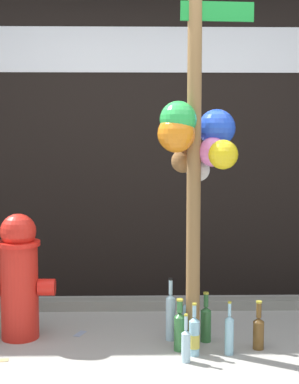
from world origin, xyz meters
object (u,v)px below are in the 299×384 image
Objects in this scene: bottle_6 at (188,319)px; bottle_7 at (171,315)px; fire_hydrant at (19,276)px; bottle_4 at (259,331)px; bottle_2 at (186,344)px; bottle_3 at (180,329)px; bottle_5 at (229,334)px; bottle_1 at (206,322)px; bottle_0 at (194,337)px; memorial_post at (196,116)px.

bottle_7 reaches higher than bottle_6.
fire_hydrant is at bearing 177.60° from bottle_6.
bottle_4 is 0.59m from bottle_7.
bottle_7 is at bearing 100.68° from bottle_2.
bottle_5 is at bearing -13.56° from bottle_3.
bottle_1 is at bearing -4.57° from fire_hydrant.
bottle_3 is (1.08, -0.26, -0.29)m from fire_hydrant.
bottle_1 is 0.98× the size of bottle_6.
bottle_6 is at bearing 156.22° from bottle_4.
bottle_3 is at bearing -13.53° from fire_hydrant.
fire_hydrant is at bearing 163.54° from bottle_0.
bottle_4 is (0.43, 0.10, 0.00)m from bottle_0.
bottle_6 reaches higher than bottle_3.
fire_hydrant is at bearing 175.43° from bottle_1.
bottle_0 is at bearing -16.46° from fire_hydrant.
bottle_0 is 1.12× the size of bottle_2.
bottle_1 is 0.99× the size of bottle_5.
fire_hydrant reaches higher than bottle_6.
bottle_7 reaches higher than bottle_0.
fire_hydrant reaches higher than bottle_1.
bottle_6 is (0.04, 0.40, 0.03)m from bottle_2.
bottle_1 is at bearing 40.16° from bottle_3.
memorial_post is 6.27× the size of bottle_7.
fire_hydrant is 2.85× the size of bottle_2.
bottle_3 is at bearing -178.35° from bottle_4.
bottle_2 is 0.89× the size of bottle_3.
memorial_post is 7.79× the size of bottle_5.
memorial_post reaches higher than bottle_3.
bottle_4 is at bearing 23.54° from bottle_5.
fire_hydrant is 1.46m from bottle_5.
bottle_1 is 1.00× the size of bottle_3.
bottle_1 is (0.09, 0.11, -1.38)m from memorial_post.
bottle_5 reaches higher than bottle_0.
bottle_2 is (-0.06, -0.11, -0.01)m from bottle_0.
bottle_5 is at bearing -62.39° from bottle_1.
bottle_3 reaches higher than bottle_2.
bottle_2 is 0.71× the size of bottle_7.
bottle_4 is 0.23m from bottle_5.
bottle_7 is at bearing 136.20° from memorial_post.
memorial_post is 1.45m from bottle_4.
bottle_5 is at bearing 22.28° from bottle_2.
bottle_6 is 0.12m from bottle_7.
bottle_5 is 0.80× the size of bottle_7.
bottle_4 is 0.75× the size of bottle_7.
bottle_6 is at bearing 101.13° from memorial_post.
bottle_2 is 0.53m from bottle_4.
bottle_4 is 0.93× the size of bottle_5.
bottle_4 is at bearing 22.81° from bottle_2.
fire_hydrant reaches higher than bottle_0.
memorial_post is 1.36m from bottle_7.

